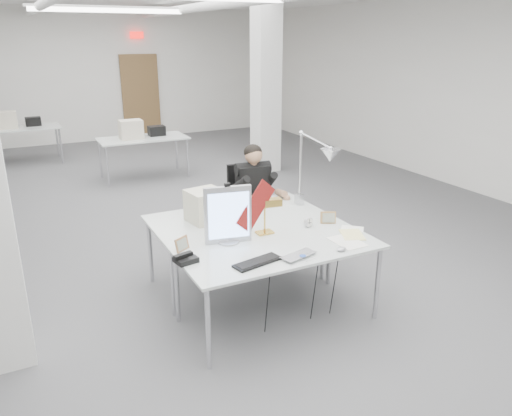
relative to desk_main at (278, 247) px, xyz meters
The scene contains 22 objects.
room_shell 2.80m from the desk_main, 89.21° to the left, with size 10.04×14.04×3.24m.
desk_main is the anchor object (origin of this frame).
desk_second 0.90m from the desk_main, 90.00° to the left, with size 1.80×0.90×0.03m, color silver.
bg_desk_a 5.50m from the desk_main, 87.92° to the left, with size 1.60×0.80×0.03m, color silver.
bg_desk_b 7.91m from the desk_main, 103.16° to the left, with size 1.60×0.80×0.03m, color silver.
office_chair 1.67m from the desk_main, 72.02° to the left, with size 0.58×0.58×1.18m, color black, non-canonical shape.
seated_person 1.62m from the desk_main, 71.47° to the left, with size 0.43×0.53×0.80m, color black, non-canonical shape.
monitor 0.54m from the desk_main, 142.14° to the left, with size 0.43×0.04×0.53m, color #A8A7AC.
pennant 0.43m from the desk_main, 112.07° to the left, with size 0.47×0.01×0.19m, color maroon.
keyboard 0.40m from the desk_main, 144.55° to the right, with size 0.43×0.14×0.02m, color black.
laptop 0.34m from the desk_main, 81.30° to the right, with size 0.33×0.21×0.03m, color #AEAEB3.
mouse 0.56m from the desk_main, 38.17° to the right, with size 0.10×0.06×0.04m, color #AAA9AE.
bankers_lamp 0.38m from the desk_main, 84.49° to the left, with size 0.31×0.12×0.35m, color #C98A3F, non-canonical shape.
desk_phone 0.85m from the desk_main, behind, with size 0.18×0.16×0.04m, color black.
picture_frame_left 0.86m from the desk_main, 159.53° to the left, with size 0.15×0.01×0.12m, color #B37A4D.
picture_frame_right 0.78m from the desk_main, 21.06° to the left, with size 0.16×0.01×0.12m, color tan.
desk_clock 0.58m from the desk_main, 29.79° to the left, with size 0.10×0.10×0.03m, color #B5B5BA.
paper_stack_a 0.64m from the desk_main, 18.54° to the right, with size 0.23×0.33×0.01m, color white.
paper_stack_b 0.75m from the desk_main, ahead, with size 0.20×0.28×0.01m, color #ECE28D.
paper_stack_c 0.85m from the desk_main, ahead, with size 0.21×0.15×0.01m, color white.
beige_monitor 0.98m from the desk_main, 110.69° to the left, with size 0.34×0.32×0.32m, color beige.
architect_lamp 1.12m from the desk_main, 40.80° to the left, with size 0.23×0.66×0.85m, color silver, non-canonical shape.
Camera 1 is at (-2.02, -6.07, 2.54)m, focal length 35.00 mm.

